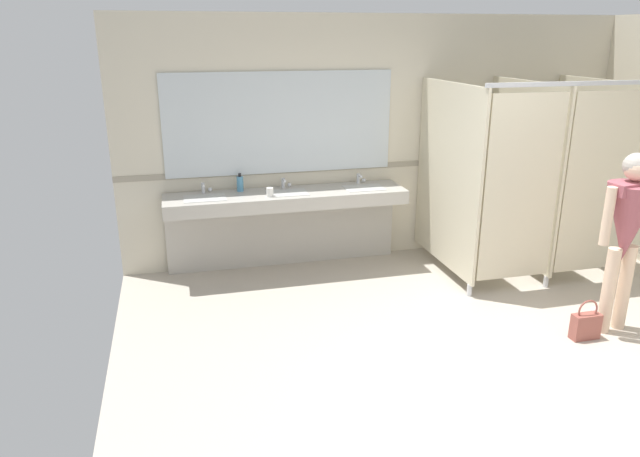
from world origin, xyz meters
The scene contains 11 objects.
ground_plane centered at (0.00, 0.00, -0.05)m, with size 5.98×6.10×0.10m, color #B2A899.
wall_back centered at (0.00, 2.81, 1.33)m, with size 5.98×0.12×2.66m, color beige.
wall_back_tile_band centered at (0.00, 2.74, 1.05)m, with size 5.98×0.01×0.06m, color #9E937F.
vanity_counter centered at (-1.26, 2.54, 0.64)m, with size 2.53×0.54×1.00m.
mirror_panel centered at (-1.26, 2.74, 1.56)m, with size 2.43×0.02×1.06m, color silver.
bathroom_stalls centered at (1.21, 1.85, 1.07)m, with size 1.77×1.41×2.04m.
person_standing centered at (1.21, 0.45, 0.97)m, with size 0.55×0.45×1.56m.
handbag centered at (0.88, 0.36, 0.13)m, with size 0.24×0.10×0.36m.
soap_dispenser centered at (-1.72, 2.62, 0.96)m, with size 0.07×0.07×0.19m.
paper_cup centered at (-1.45, 2.33, 0.93)m, with size 0.07×0.07×0.09m, color white.
floor_drain_cover centered at (1.37, 0.79, 0.00)m, with size 0.14×0.14×0.01m, color #B7BABF.
Camera 1 is at (-2.37, -3.37, 2.44)m, focal length 32.87 mm.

